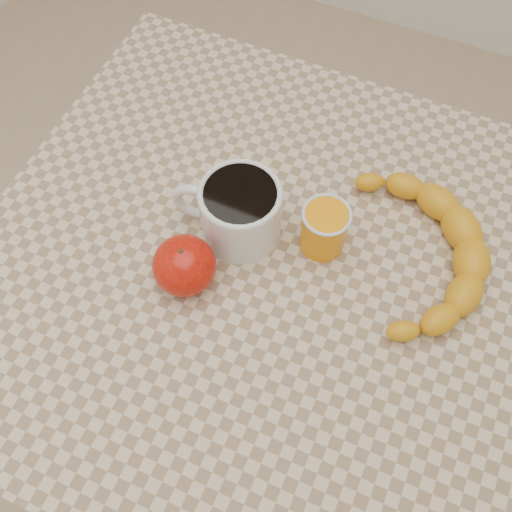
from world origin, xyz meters
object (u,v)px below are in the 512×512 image
at_px(coffee_mug, 238,210).
at_px(orange_juice_glass, 324,229).
at_px(apple, 184,265).
at_px(table, 256,288).
at_px(banana, 421,252).

height_order(coffee_mug, orange_juice_glass, coffee_mug).
bearing_deg(apple, table, 38.40).
relative_size(orange_juice_glass, apple, 0.71).
xyz_separation_m(coffee_mug, orange_juice_glass, (0.12, 0.03, -0.01)).
bearing_deg(table, apple, -141.60).
bearing_deg(coffee_mug, apple, -107.95).
bearing_deg(orange_juice_glass, banana, 12.09).
distance_m(orange_juice_glass, apple, 0.20).
relative_size(apple, banana, 0.30).
bearing_deg(banana, coffee_mug, 173.45).
bearing_deg(apple, orange_juice_glass, 40.40).
distance_m(apple, banana, 0.33).
relative_size(table, apple, 7.19).
bearing_deg(orange_juice_glass, apple, -139.60).
distance_m(orange_juice_glass, banana, 0.14).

